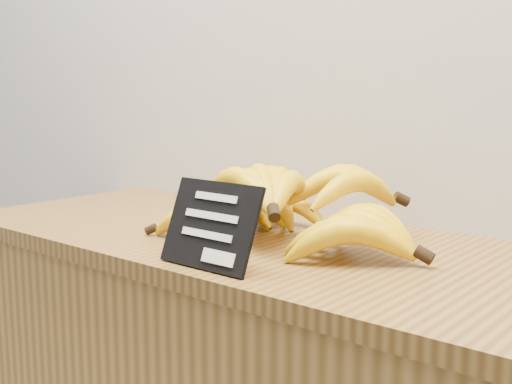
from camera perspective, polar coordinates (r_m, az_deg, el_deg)
name	(u,v)px	position (r m, az deg, el deg)	size (l,w,h in m)	color
counter_top	(273,245)	(1.17, 1.56, -4.78)	(1.32, 0.54, 0.03)	brown
chalkboard_sign	(210,225)	(0.97, -4.07, -2.96)	(0.17, 0.01, 0.14)	black
banana_pile	(285,209)	(1.14, 2.61, -1.48)	(0.53, 0.37, 0.13)	yellow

